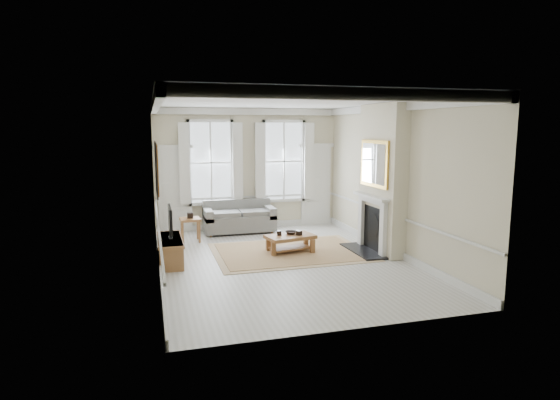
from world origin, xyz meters
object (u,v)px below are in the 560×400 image
object	(u,v)px
sofa	(239,219)
coffee_table	(290,238)
side_table	(190,222)
tv_stand	(170,250)

from	to	relation	value
sofa	coffee_table	size ratio (longest dim) A/B	1.60
side_table	tv_stand	distance (m)	1.89
tv_stand	side_table	bearing A→B (deg)	71.94
tv_stand	coffee_table	bearing A→B (deg)	1.83
side_table	sofa	bearing A→B (deg)	28.70
coffee_table	tv_stand	distance (m)	2.71
coffee_table	tv_stand	xyz separation A→B (m)	(-2.71, -0.09, -0.07)
sofa	side_table	xyz separation A→B (m)	(-1.39, -0.76, 0.12)
coffee_table	tv_stand	size ratio (longest dim) A/B	0.81
coffee_table	side_table	bearing A→B (deg)	129.93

